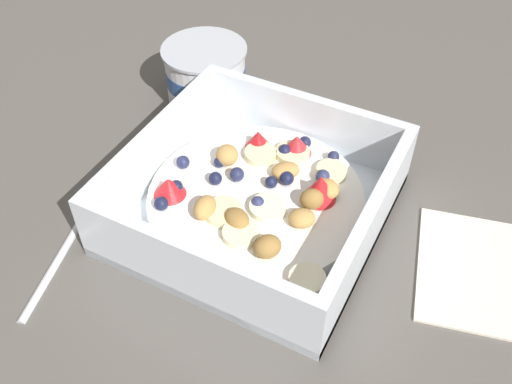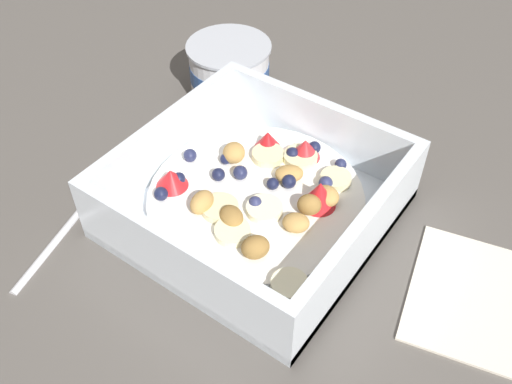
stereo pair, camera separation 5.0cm
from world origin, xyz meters
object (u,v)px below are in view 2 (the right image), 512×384
at_px(fruit_bowl, 257,199).
at_px(folded_napkin, 488,301).
at_px(yogurt_cup, 230,71).
at_px(spoon, 95,189).

relative_size(fruit_bowl, folded_napkin, 1.77).
bearing_deg(folded_napkin, yogurt_cup, 163.09).
height_order(spoon, yogurt_cup, yogurt_cup).
bearing_deg(folded_napkin, fruit_bowl, -171.72).
relative_size(yogurt_cup, folded_napkin, 0.75).
xyz_separation_m(spoon, folded_napkin, (0.34, 0.09, -0.00)).
xyz_separation_m(yogurt_cup, folded_napkin, (0.33, -0.10, -0.03)).
height_order(fruit_bowl, folded_napkin, fruit_bowl).
relative_size(spoon, folded_napkin, 1.44).
xyz_separation_m(fruit_bowl, spoon, (-0.14, -0.06, -0.02)).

